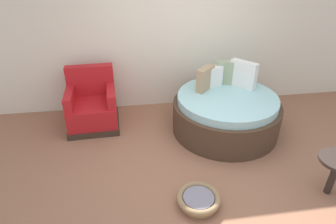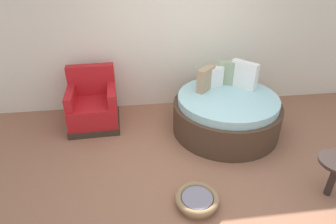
% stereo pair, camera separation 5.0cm
% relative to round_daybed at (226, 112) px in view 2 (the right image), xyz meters
% --- Properties ---
extents(ground_plane, '(8.00, 8.00, 0.02)m').
position_rel_round_daybed_xyz_m(ground_plane, '(-0.68, -0.94, -0.33)').
color(ground_plane, '#936047').
extents(back_wall, '(8.00, 0.12, 2.92)m').
position_rel_round_daybed_xyz_m(back_wall, '(-0.68, 1.07, 1.14)').
color(back_wall, silver).
rests_on(back_wall, ground_plane).
extents(round_daybed, '(1.68, 1.68, 1.05)m').
position_rel_round_daybed_xyz_m(round_daybed, '(0.00, 0.00, 0.00)').
color(round_daybed, '#473323').
rests_on(round_daybed, ground_plane).
extents(red_armchair, '(0.83, 0.83, 0.94)m').
position_rel_round_daybed_xyz_m(red_armchair, '(-2.11, 0.47, 0.01)').
color(red_armchair, '#38281E').
rests_on(red_armchair, ground_plane).
extents(pet_basket, '(0.51, 0.51, 0.13)m').
position_rel_round_daybed_xyz_m(pet_basket, '(-0.78, -1.49, -0.25)').
color(pet_basket, '#8E704C').
rests_on(pet_basket, ground_plane).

